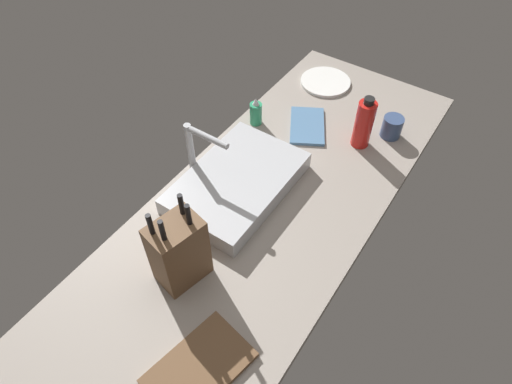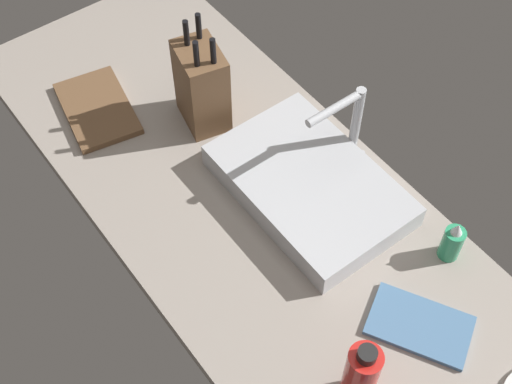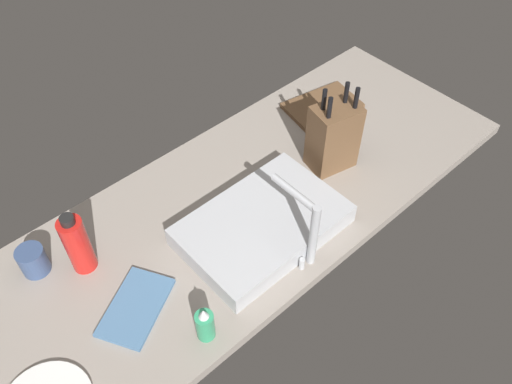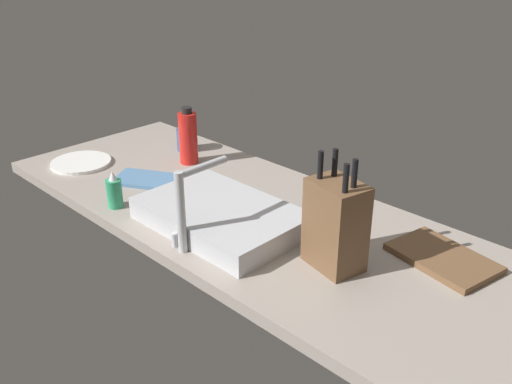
{
  "view_description": "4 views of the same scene",
  "coord_description": "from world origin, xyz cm",
  "px_view_note": "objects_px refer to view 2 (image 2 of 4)",
  "views": [
    {
      "loc": [
        -77.22,
        -48.99,
        117.12
      ],
      "look_at": [
        -0.03,
        3.13,
        9.64
      ],
      "focal_mm": 31.29,
      "sensor_mm": 36.0,
      "label": 1
    },
    {
      "loc": [
        74.02,
        -58.27,
        139.75
      ],
      "look_at": [
        -2.23,
        -0.68,
        9.88
      ],
      "focal_mm": 49.26,
      "sensor_mm": 36.0,
      "label": 2
    },
    {
      "loc": [
        66.1,
        80.15,
        125.5
      ],
      "look_at": [
        -2.17,
        4.68,
        11.73
      ],
      "focal_mm": 37.08,
      "sensor_mm": 36.0,
      "label": 3
    },
    {
      "loc": [
        -104.83,
        106.42,
        81.33
      ],
      "look_at": [
        2.37,
        -2.66,
        9.18
      ],
      "focal_mm": 39.72,
      "sensor_mm": 36.0,
      "label": 4
    }
  ],
  "objects_px": {
    "sink_basin": "(309,185)",
    "cutting_board": "(97,108)",
    "faucet": "(350,121)",
    "water_bottle": "(360,376)",
    "soap_bottle": "(452,242)",
    "dish_towel": "(420,325)",
    "knife_block": "(202,86)"
  },
  "relations": [
    {
      "from": "faucet",
      "to": "water_bottle",
      "type": "distance_m",
      "value": 0.61
    },
    {
      "from": "knife_block",
      "to": "water_bottle",
      "type": "height_order",
      "value": "knife_block"
    },
    {
      "from": "cutting_board",
      "to": "knife_block",
      "type": "bearing_deg",
      "value": 47.96
    },
    {
      "from": "sink_basin",
      "to": "soap_bottle",
      "type": "relative_size",
      "value": 3.94
    },
    {
      "from": "sink_basin",
      "to": "water_bottle",
      "type": "distance_m",
      "value": 0.51
    },
    {
      "from": "cutting_board",
      "to": "soap_bottle",
      "type": "relative_size",
      "value": 2.21
    },
    {
      "from": "soap_bottle",
      "to": "cutting_board",
      "type": "bearing_deg",
      "value": -154.43
    },
    {
      "from": "faucet",
      "to": "soap_bottle",
      "type": "bearing_deg",
      "value": 0.52
    },
    {
      "from": "water_bottle",
      "to": "dish_towel",
      "type": "height_order",
      "value": "water_bottle"
    },
    {
      "from": "sink_basin",
      "to": "cutting_board",
      "type": "bearing_deg",
      "value": -153.45
    },
    {
      "from": "faucet",
      "to": "knife_block",
      "type": "bearing_deg",
      "value": -148.36
    },
    {
      "from": "knife_block",
      "to": "soap_bottle",
      "type": "bearing_deg",
      "value": 29.41
    },
    {
      "from": "soap_bottle",
      "to": "dish_towel",
      "type": "relative_size",
      "value": 0.55
    },
    {
      "from": "cutting_board",
      "to": "water_bottle",
      "type": "distance_m",
      "value": 0.99
    },
    {
      "from": "cutting_board",
      "to": "soap_bottle",
      "type": "height_order",
      "value": "soap_bottle"
    },
    {
      "from": "faucet",
      "to": "water_bottle",
      "type": "bearing_deg",
      "value": -39.29
    },
    {
      "from": "faucet",
      "to": "soap_bottle",
      "type": "relative_size",
      "value": 1.94
    },
    {
      "from": "sink_basin",
      "to": "cutting_board",
      "type": "distance_m",
      "value": 0.61
    },
    {
      "from": "sink_basin",
      "to": "faucet",
      "type": "relative_size",
      "value": 2.03
    },
    {
      "from": "water_bottle",
      "to": "dish_towel",
      "type": "relative_size",
      "value": 0.97
    },
    {
      "from": "water_bottle",
      "to": "faucet",
      "type": "bearing_deg",
      "value": 140.71
    },
    {
      "from": "sink_basin",
      "to": "soap_bottle",
      "type": "xyz_separation_m",
      "value": [
        0.32,
        0.14,
        0.02
      ]
    },
    {
      "from": "cutting_board",
      "to": "soap_bottle",
      "type": "distance_m",
      "value": 0.96
    },
    {
      "from": "water_bottle",
      "to": "dish_towel",
      "type": "bearing_deg",
      "value": 97.55
    },
    {
      "from": "dish_towel",
      "to": "sink_basin",
      "type": "bearing_deg",
      "value": 174.91
    },
    {
      "from": "dish_towel",
      "to": "water_bottle",
      "type": "bearing_deg",
      "value": -82.45
    },
    {
      "from": "sink_basin",
      "to": "soap_bottle",
      "type": "height_order",
      "value": "soap_bottle"
    },
    {
      "from": "faucet",
      "to": "water_bottle",
      "type": "xyz_separation_m",
      "value": [
        0.47,
        -0.38,
        -0.04
      ]
    },
    {
      "from": "knife_block",
      "to": "sink_basin",
      "type": "bearing_deg",
      "value": 22.47
    },
    {
      "from": "faucet",
      "to": "knife_block",
      "type": "relative_size",
      "value": 0.76
    },
    {
      "from": "knife_block",
      "to": "water_bottle",
      "type": "relative_size",
      "value": 1.44
    },
    {
      "from": "faucet",
      "to": "dish_towel",
      "type": "relative_size",
      "value": 1.07
    }
  ]
}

